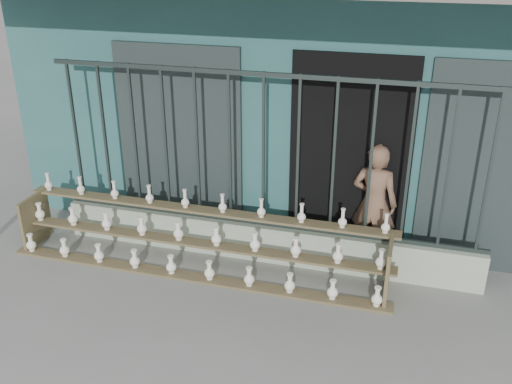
# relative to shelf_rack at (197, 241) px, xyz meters

# --- Properties ---
(ground) EXTENTS (60.00, 60.00, 0.00)m
(ground) POSITION_rel_shelf_rack_xyz_m (0.67, -0.89, -0.36)
(ground) COLOR slate
(workshop_building) EXTENTS (7.40, 6.60, 3.21)m
(workshop_building) POSITION_rel_shelf_rack_xyz_m (0.68, 3.34, 1.26)
(workshop_building) COLOR #285555
(workshop_building) RESTS_ON ground
(parapet_wall) EXTENTS (5.00, 0.20, 0.45)m
(parapet_wall) POSITION_rel_shelf_rack_xyz_m (0.67, 0.41, -0.13)
(parapet_wall) COLOR #A1AF96
(parapet_wall) RESTS_ON ground
(security_fence) EXTENTS (5.00, 0.04, 1.80)m
(security_fence) POSITION_rel_shelf_rack_xyz_m (0.67, 0.41, 0.99)
(security_fence) COLOR #283330
(security_fence) RESTS_ON parapet_wall
(shelf_rack) EXTENTS (4.50, 0.68, 0.85)m
(shelf_rack) POSITION_rel_shelf_rack_xyz_m (0.00, 0.00, 0.00)
(shelf_rack) COLOR brown
(shelf_rack) RESTS_ON ground
(elderly_woman) EXTENTS (0.58, 0.43, 1.45)m
(elderly_woman) POSITION_rel_shelf_rack_xyz_m (1.90, 0.76, 0.37)
(elderly_woman) COLOR brown
(elderly_woman) RESTS_ON ground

